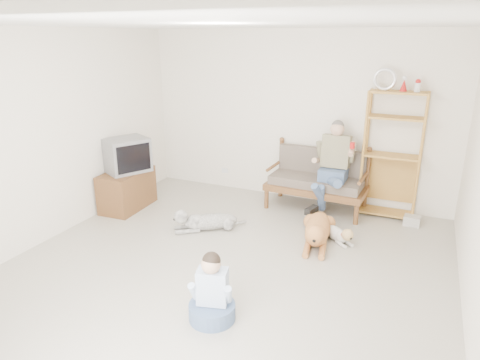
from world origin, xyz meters
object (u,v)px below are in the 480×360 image
at_px(etagere, 392,154).
at_px(tv_stand, 127,190).
at_px(loveseat, 317,178).
at_px(golden_retriever, 317,230).

relative_size(etagere, tv_stand, 2.36).
bearing_deg(tv_stand, loveseat, 21.37).
relative_size(etagere, golden_retriever, 1.64).
xyz_separation_m(loveseat, etagere, (1.04, 0.13, 0.47)).
relative_size(loveseat, tv_stand, 1.66).
bearing_deg(etagere, golden_retriever, -119.34).
distance_m(tv_stand, golden_retriever, 3.04).
height_order(tv_stand, golden_retriever, tv_stand).
bearing_deg(tv_stand, golden_retriever, -1.72).
height_order(loveseat, golden_retriever, loveseat).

